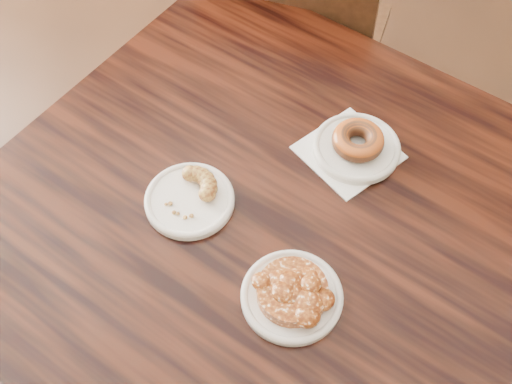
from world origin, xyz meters
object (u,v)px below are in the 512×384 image
Objects in this scene: apple_fritter at (292,290)px; glazed_donut at (358,140)px; cruller_fragment at (189,194)px; chair_far at (300,43)px; cafe_table at (266,306)px.

glazed_donut is at bearing 100.45° from apple_fritter.
cruller_fragment is (-0.25, 0.06, -0.00)m from apple_fritter.
chair_far reaches higher than apple_fritter.
chair_far is 8.67× the size of cruller_fragment.
apple_fritter reaches higher than cafe_table.
chair_far is 5.70× the size of apple_fritter.
glazed_donut is 0.61× the size of apple_fritter.
apple_fritter reaches higher than cruller_fragment.
glazed_donut and apple_fritter have the same top height.
glazed_donut is 0.33m from cruller_fragment.
cafe_table is 0.77m from chair_far.
glazed_donut reaches higher than cafe_table.
cafe_table is at bearing 20.88° from cruller_fragment.
chair_far is at bearing 118.29° from cafe_table.
cafe_table is at bearing -104.57° from glazed_donut.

